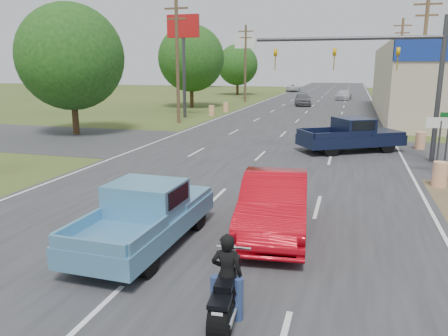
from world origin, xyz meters
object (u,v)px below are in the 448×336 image
(red_convertible, at_px, (274,204))
(distant_car_silver, at_px, (344,95))
(rider, at_px, (227,280))
(blue_pickup, at_px, (147,213))
(distant_car_grey, at_px, (303,99))
(navy_pickup, at_px, (353,135))
(distant_car_white, at_px, (293,88))
(motorcycle, at_px, (226,296))

(red_convertible, relative_size, distant_car_silver, 1.05)
(red_convertible, height_order, rider, red_convertible)
(blue_pickup, xyz_separation_m, distant_car_grey, (-0.79, 44.41, -0.08))
(rider, relative_size, distant_car_grey, 0.35)
(navy_pickup, bearing_deg, red_convertible, -40.45)
(rider, distance_m, distant_car_grey, 47.40)
(distant_car_grey, bearing_deg, distant_car_silver, 59.62)
(rider, distance_m, distant_car_white, 79.18)
(red_convertible, bearing_deg, motorcycle, -97.01)
(motorcycle, height_order, distant_car_white, distant_car_white)
(distant_car_silver, height_order, distant_car_white, distant_car_white)
(distant_car_silver, bearing_deg, distant_car_grey, -105.96)
(motorcycle, bearing_deg, distant_car_silver, 83.95)
(blue_pickup, distance_m, distant_car_silver, 56.24)
(rider, relative_size, blue_pickup, 0.31)
(navy_pickup, distance_m, distant_car_white, 61.70)
(red_convertible, relative_size, blue_pickup, 0.98)
(distant_car_white, bearing_deg, red_convertible, 97.27)
(red_convertible, xyz_separation_m, rider, (-0.08, -4.60, -0.04))
(motorcycle, relative_size, rider, 1.42)
(motorcycle, distance_m, blue_pickup, 4.18)
(red_convertible, xyz_separation_m, distant_car_white, (-9.07, 74.07, -0.13))
(rider, height_order, blue_pickup, blue_pickup)
(red_convertible, xyz_separation_m, distant_car_silver, (0.74, 54.35, -0.13))
(distant_car_white, bearing_deg, motorcycle, 96.80)
(red_convertible, distance_m, distant_car_grey, 42.82)
(motorcycle, height_order, navy_pickup, navy_pickup)
(motorcycle, bearing_deg, distant_car_grey, 89.31)
(rider, xyz_separation_m, distant_car_silver, (0.82, 58.95, -0.09))
(navy_pickup, bearing_deg, blue_pickup, -50.36)
(navy_pickup, bearing_deg, rider, -38.44)
(red_convertible, bearing_deg, distant_car_grey, 89.09)
(distant_car_white, bearing_deg, navy_pickup, 100.72)
(distant_car_grey, height_order, distant_car_white, distant_car_grey)
(navy_pickup, bearing_deg, distant_car_silver, 150.40)
(distant_car_grey, bearing_deg, red_convertible, -93.77)
(red_convertible, xyz_separation_m, navy_pickup, (2.11, 13.39, 0.11))
(distant_car_grey, bearing_deg, distant_car_white, 90.49)
(motorcycle, xyz_separation_m, blue_pickup, (-2.99, 2.90, 0.35))
(motorcycle, bearing_deg, red_convertible, 83.80)
(distant_car_silver, bearing_deg, rider, -85.31)
(red_convertible, distance_m, blue_pickup, 3.54)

